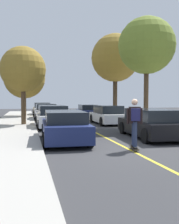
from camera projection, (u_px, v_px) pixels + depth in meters
name	position (u px, v px, depth m)	size (l,w,h in m)	color
ground	(127.00, 149.00, 9.93)	(80.00, 80.00, 0.00)	#353538
sidewalk_left	(0.00, 152.00, 8.88)	(2.88, 56.00, 0.14)	#ADA89E
center_line	(99.00, 134.00, 13.82)	(0.12, 39.20, 0.01)	gold
parked_car_left_nearest	(64.00, 126.00, 11.46)	(2.06, 4.46, 1.34)	navy
parked_car_left_near	(52.00, 117.00, 17.06)	(2.01, 4.23, 1.43)	white
parked_car_left_far	(46.00, 112.00, 23.20)	(1.95, 4.59, 1.41)	#B7B7BC
parked_car_left_farthest	(42.00, 109.00, 29.23)	(1.97, 4.09, 1.42)	#BCAD89
parked_car_right_nearest	(151.00, 123.00, 12.64)	(2.11, 4.53, 1.38)	black
parked_car_right_near	(108.00, 115.00, 19.40)	(1.88, 4.25, 1.37)	white
parked_car_right_far	(88.00, 111.00, 25.89)	(1.94, 4.22, 1.28)	navy
street_tree_left_nearest	(23.00, 69.00, 17.71)	(3.06, 3.06, 5.24)	#4C3823
street_tree_left_near	(24.00, 78.00, 26.33)	(4.12, 4.12, 5.87)	#3D2D1E
street_tree_right_nearest	(147.00, 46.00, 17.07)	(3.69, 3.69, 7.02)	#4C3823
street_tree_right_near	(115.00, 58.00, 23.15)	(4.21, 4.21, 7.42)	#3D2D1E
skateboard	(134.00, 148.00, 9.59)	(0.40, 0.87, 0.10)	black
skateboarder	(135.00, 120.00, 9.50)	(0.59, 0.70, 1.77)	black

